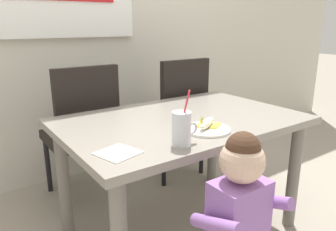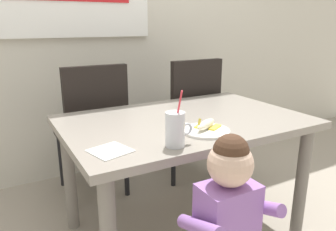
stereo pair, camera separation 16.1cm
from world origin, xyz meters
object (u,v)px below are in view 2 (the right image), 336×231
snack_plate (206,131)px  dining_chair_right (188,112)px  peeled_banana (206,125)px  paper_napkin (110,151)px  milk_cup (175,131)px  dining_chair_left (93,125)px  dining_table (185,135)px  toddler_standing (228,212)px

snack_plate → dining_chair_right: bearing=62.5°
peeled_banana → paper_napkin: size_ratio=1.17×
milk_cup → paper_napkin: milk_cup is taller
dining_chair_left → milk_cup: dining_chair_left is taller
dining_table → dining_chair_right: bearing=56.1°
dining_table → dining_chair_right: size_ratio=1.37×
peeled_banana → paper_napkin: peeled_banana is taller
milk_cup → snack_plate: milk_cup is taller
snack_plate → dining_chair_left: bearing=108.4°
dining_chair_right → paper_napkin: dining_chair_right is taller
toddler_standing → milk_cup: bearing=102.2°
dining_table → dining_chair_right: 0.74m
peeled_banana → dining_chair_right: bearing=62.7°
toddler_standing → dining_chair_right: bearing=63.8°
dining_table → toddler_standing: (-0.19, -0.62, -0.08)m
dining_chair_right → peeled_banana: 0.97m
dining_chair_right → peeled_banana: size_ratio=5.48×
peeled_banana → paper_napkin: 0.50m
dining_table → milk_cup: bearing=-127.7°
snack_plate → toddler_standing: bearing=-113.3°
dining_table → dining_chair_right: (0.41, 0.62, -0.07)m
dining_chair_right → paper_napkin: bearing=42.9°
milk_cup → dining_table: bearing=52.3°
snack_plate → milk_cup: bearing=-158.8°
milk_cup → peeled_banana: 0.26m
snack_plate → paper_napkin: 0.49m
milk_cup → snack_plate: 0.25m
dining_chair_right → peeled_banana: dining_chair_right is taller
dining_chair_left → milk_cup: size_ratio=3.86×
dining_table → snack_plate: snack_plate is taller
milk_cup → toddler_standing: bearing=-77.8°
milk_cup → paper_napkin: (-0.26, 0.08, -0.06)m
peeled_banana → snack_plate: bearing=-126.0°
toddler_standing → snack_plate: (0.16, 0.37, 0.19)m
dining_chair_right → dining_chair_left: bearing=-3.1°
dining_table → paper_napkin: 0.59m
dining_chair_left → paper_napkin: (-0.19, -0.91, 0.17)m
dining_chair_left → paper_napkin: bearing=78.3°
dining_chair_left → snack_plate: bearing=108.4°
toddler_standing → peeled_banana: 0.48m
dining_chair_right → toddler_standing: (-0.61, -1.24, -0.02)m
paper_napkin → milk_cup: bearing=-16.7°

